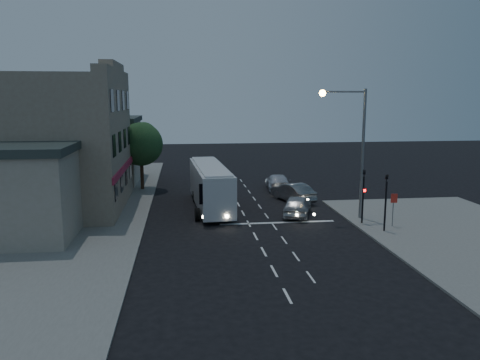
{
  "coord_description": "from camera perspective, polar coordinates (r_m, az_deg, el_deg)",
  "views": [
    {
      "loc": [
        -4.38,
        -28.74,
        8.46
      ],
      "look_at": [
        -0.0,
        6.85,
        2.2
      ],
      "focal_mm": 35.0,
      "sensor_mm": 36.0,
      "label": 1
    }
  ],
  "objects": [
    {
      "name": "sidewalk_far",
      "position": [
        38.66,
        -19.74,
        -3.24
      ],
      "size": [
        12.0,
        50.0,
        0.12
      ],
      "primitive_type": "cube",
      "color": "slate",
      "rests_on": "ground"
    },
    {
      "name": "car_sedan_a",
      "position": [
        39.14,
        6.45,
        -1.48
      ],
      "size": [
        3.1,
        4.98,
        1.55
      ],
      "primitive_type": "imported",
      "rotation": [
        0.0,
        0.0,
        3.48
      ],
      "color": "gray",
      "rests_on": "ground"
    },
    {
      "name": "sidewalk_near",
      "position": [
        31.38,
        27.18,
        -6.75
      ],
      "size": [
        12.0,
        24.0,
        0.12
      ],
      "primitive_type": "cube",
      "color": "slate",
      "rests_on": "ground"
    },
    {
      "name": "low_building_north",
      "position": [
        49.84,
        -17.55,
        3.61
      ],
      "size": [
        9.4,
        9.4,
        6.5
      ],
      "color": "gray",
      "rests_on": "sidewalk_far"
    },
    {
      "name": "streetlight",
      "position": [
        33.2,
        13.75,
        4.91
      ],
      "size": [
        3.32,
        0.44,
        9.0
      ],
      "color": "slate",
      "rests_on": "sidewalk_near"
    },
    {
      "name": "traffic_signal_side",
      "position": [
        30.91,
        17.37,
        -1.82
      ],
      "size": [
        0.18,
        0.15,
        4.1
      ],
      "color": "black",
      "rests_on": "sidewalk_near"
    },
    {
      "name": "street_tree",
      "position": [
        44.11,
        -12.0,
        4.53
      ],
      "size": [
        4.0,
        4.0,
        6.2
      ],
      "color": "black",
      "rests_on": "sidewalk_far"
    },
    {
      "name": "low_building_south",
      "position": [
        30.49,
        -26.27,
        -1.45
      ],
      "size": [
        7.4,
        5.4,
        5.7
      ],
      "color": "gray",
      "rests_on": "sidewalk_far"
    },
    {
      "name": "car_sedan_b",
      "position": [
        44.04,
        4.6,
        -0.25
      ],
      "size": [
        2.47,
        5.15,
        1.45
      ],
      "primitive_type": "imported",
      "rotation": [
        0.0,
        0.0,
        3.05
      ],
      "color": "silver",
      "rests_on": "ground"
    },
    {
      "name": "regulatory_sign",
      "position": [
        32.35,
        18.22,
        -2.85
      ],
      "size": [
        0.45,
        0.12,
        2.2
      ],
      "color": "slate",
      "rests_on": "sidewalk_near"
    },
    {
      "name": "tour_bus",
      "position": [
        36.45,
        -3.65,
        -0.59
      ],
      "size": [
        2.95,
        11.15,
        3.39
      ],
      "rotation": [
        0.0,
        0.0,
        0.06
      ],
      "color": "silver",
      "rests_on": "ground"
    },
    {
      "name": "traffic_signal_main",
      "position": [
        32.42,
        14.82,
        -1.17
      ],
      "size": [
        0.25,
        0.35,
        4.1
      ],
      "color": "black",
      "rests_on": "sidewalk_near"
    },
    {
      "name": "main_building",
      "position": [
        38.11,
        -21.6,
        4.24
      ],
      "size": [
        10.12,
        12.0,
        11.0
      ],
      "color": "#806E5C",
      "rests_on": "sidewalk_far"
    },
    {
      "name": "car_suv",
      "position": [
        34.43,
        7.0,
        -3.1
      ],
      "size": [
        3.2,
        4.79,
        1.51
      ],
      "primitive_type": "imported",
      "rotation": [
        0.0,
        0.0,
        2.79
      ],
      "color": "#B4B5B7",
      "rests_on": "ground"
    },
    {
      "name": "ground",
      "position": [
        30.28,
        1.6,
        -6.33
      ],
      "size": [
        120.0,
        120.0,
        0.0
      ],
      "primitive_type": "plane",
      "color": "black"
    },
    {
      "name": "road_markings",
      "position": [
        33.62,
        2.93,
        -4.68
      ],
      "size": [
        8.0,
        30.55,
        0.01
      ],
      "color": "silver",
      "rests_on": "ground"
    }
  ]
}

